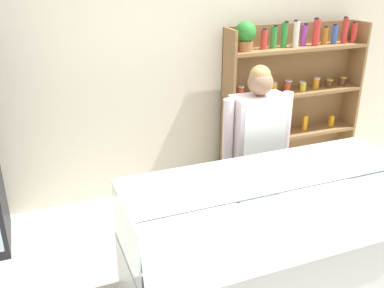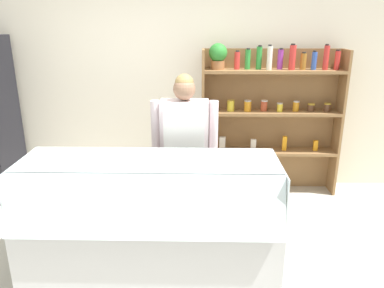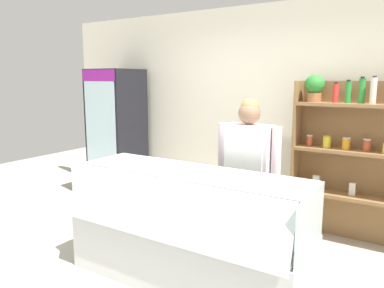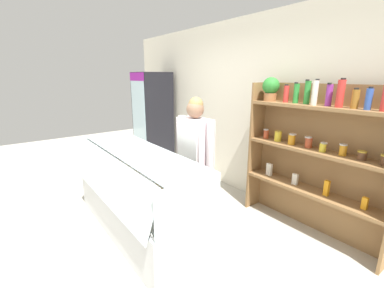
% 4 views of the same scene
% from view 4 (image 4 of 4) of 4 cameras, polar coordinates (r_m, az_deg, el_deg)
% --- Properties ---
extents(ground_plane, '(12.00, 12.00, 0.00)m').
position_cam_4_polar(ground_plane, '(3.36, -12.47, -19.07)').
color(ground_plane, '#B7B2A3').
extents(back_wall, '(6.80, 0.10, 2.70)m').
position_cam_4_polar(back_wall, '(4.06, 13.17, 7.35)').
color(back_wall, silver).
rests_on(back_wall, ground).
extents(drinks_fridge, '(0.65, 0.66, 1.93)m').
position_cam_4_polar(drinks_fridge, '(5.58, -8.71, 5.54)').
color(drinks_fridge, black).
rests_on(drinks_fridge, ground).
extents(shelving_unit, '(1.68, 0.29, 1.84)m').
position_cam_4_polar(shelving_unit, '(3.30, 25.31, -0.91)').
color(shelving_unit, olive).
rests_on(shelving_unit, ground).
extents(deli_display_case, '(2.14, 0.80, 1.01)m').
position_cam_4_polar(deli_display_case, '(3.31, -11.97, -13.27)').
color(deli_display_case, silver).
rests_on(deli_display_case, ground).
extents(shop_clerk, '(0.65, 0.25, 1.62)m').
position_cam_4_polar(shop_clerk, '(3.17, 0.61, -1.59)').
color(shop_clerk, '#2D2D38').
rests_on(shop_clerk, ground).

